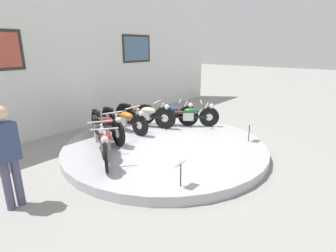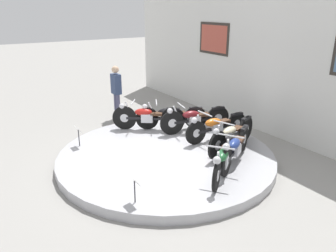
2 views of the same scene
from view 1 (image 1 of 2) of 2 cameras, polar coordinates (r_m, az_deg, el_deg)
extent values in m
plane|color=gray|center=(6.76, -0.66, -5.30)|extent=(60.00, 60.00, 0.00)
cylinder|color=#ADADB2|center=(6.72, -0.67, -4.50)|extent=(5.04, 5.04, 0.20)
cube|color=silver|center=(8.91, -18.75, 14.10)|extent=(14.00, 0.20, 4.50)
cube|color=#2D2823|center=(10.32, -6.82, 16.38)|extent=(1.40, 0.02, 1.00)
cube|color=slate|center=(10.31, -6.80, 16.38)|extent=(1.24, 0.02, 0.84)
cylinder|color=black|center=(5.23, -13.34, -6.27)|extent=(0.45, 0.57, 0.67)
cylinder|color=silver|center=(5.23, -13.34, -6.27)|extent=(0.19, 0.23, 0.24)
cylinder|color=black|center=(6.50, -13.44, -1.65)|extent=(0.45, 0.57, 0.67)
cylinder|color=silver|center=(6.50, -13.44, -1.65)|extent=(0.19, 0.23, 0.24)
cube|color=black|center=(5.86, -13.40, -3.71)|extent=(0.81, 1.03, 0.07)
cube|color=silver|center=(5.82, -13.41, -3.66)|extent=(0.35, 0.38, 0.24)
ellipsoid|color=red|center=(5.67, -13.51, -2.49)|extent=(0.47, 0.51, 0.20)
cube|color=#472D1E|center=(6.02, -13.51, -1.74)|extent=(0.35, 0.38, 0.07)
cube|color=black|center=(6.41, -13.62, 0.77)|extent=(0.30, 0.35, 0.06)
cylinder|color=silver|center=(5.30, -13.50, -3.65)|extent=(0.19, 0.23, 0.54)
cylinder|color=silver|center=(5.32, -13.70, -0.63)|extent=(0.45, 0.35, 0.03)
sphere|color=silver|center=(5.05, -13.60, -2.98)|extent=(0.15, 0.15, 0.15)
cylinder|color=black|center=(5.83, -13.96, -4.08)|extent=(0.36, 0.58, 0.63)
cylinder|color=silver|center=(5.83, -13.96, -4.08)|extent=(0.17, 0.22, 0.22)
cylinder|color=black|center=(7.10, -15.44, -0.37)|extent=(0.36, 0.58, 0.63)
cylinder|color=silver|center=(7.10, -15.44, -0.37)|extent=(0.17, 0.22, 0.22)
cube|color=black|center=(6.46, -14.78, -2.04)|extent=(0.67, 1.11, 0.07)
cube|color=silver|center=(6.41, -14.74, -1.98)|extent=(0.33, 0.38, 0.24)
ellipsoid|color=black|center=(6.27, -14.74, -0.88)|extent=(0.43, 0.53, 0.20)
cube|color=#472D1E|center=(6.62, -15.10, -0.32)|extent=(0.33, 0.38, 0.07)
cube|color=black|center=(7.03, -15.61, 1.72)|extent=(0.26, 0.36, 0.06)
cylinder|color=silver|center=(5.90, -14.29, -1.77)|extent=(0.16, 0.24, 0.54)
cylinder|color=silver|center=(5.93, -14.61, 0.92)|extent=(0.49, 0.29, 0.03)
sphere|color=silver|center=(5.66, -14.12, -1.07)|extent=(0.15, 0.15, 0.15)
cylinder|color=black|center=(6.50, -10.81, -1.54)|extent=(0.21, 0.65, 0.66)
cylinder|color=silver|center=(6.50, -10.81, -1.54)|extent=(0.12, 0.24, 0.23)
cylinder|color=black|center=(7.69, -15.26, 1.06)|extent=(0.21, 0.65, 0.66)
cylinder|color=silver|center=(7.69, -15.26, 1.06)|extent=(0.12, 0.24, 0.23)
cube|color=black|center=(7.08, -13.22, -0.13)|extent=(0.37, 1.22, 0.07)
cube|color=silver|center=(7.04, -13.10, -0.05)|extent=(0.27, 0.36, 0.24)
ellipsoid|color=maroon|center=(6.91, -12.85, 1.02)|extent=(0.33, 0.52, 0.20)
cube|color=#472D1E|center=(7.24, -14.00, 1.34)|extent=(0.27, 0.36, 0.07)
cube|color=black|center=(7.62, -15.42, 3.09)|extent=(0.19, 0.37, 0.06)
cylinder|color=silver|center=(6.57, -11.48, 0.45)|extent=(0.10, 0.25, 0.54)
cylinder|color=silver|center=(6.59, -12.02, 2.83)|extent=(0.53, 0.16, 0.03)
sphere|color=silver|center=(6.35, -10.74, 1.23)|extent=(0.15, 0.15, 0.15)
cylinder|color=black|center=(7.15, -6.15, 0.16)|extent=(0.06, 0.60, 0.60)
cylinder|color=silver|center=(7.15, -6.15, 0.16)|extent=(0.07, 0.21, 0.21)
cylinder|color=black|center=(8.15, -12.79, 1.92)|extent=(0.06, 0.60, 0.60)
cylinder|color=silver|center=(8.15, -12.79, 1.92)|extent=(0.07, 0.21, 0.21)
cube|color=black|center=(7.64, -9.69, 1.10)|extent=(0.08, 1.24, 0.07)
cube|color=silver|center=(7.60, -9.50, 1.19)|extent=(0.20, 0.32, 0.24)
ellipsoid|color=#D16619|center=(7.49, -9.05, 2.24)|extent=(0.23, 0.48, 0.20)
cube|color=#472D1E|center=(7.76, -10.80, 2.37)|extent=(0.20, 0.32, 0.07)
cube|color=black|center=(8.09, -12.91, 3.66)|extent=(0.10, 0.36, 0.06)
cylinder|color=silver|center=(7.20, -7.02, 1.90)|extent=(0.05, 0.25, 0.54)
cylinder|color=silver|center=(7.22, -7.69, 4.03)|extent=(0.54, 0.04, 0.03)
sphere|color=silver|center=(7.02, -5.89, 2.72)|extent=(0.15, 0.15, 0.15)
cylinder|color=black|center=(7.72, -0.67, 1.75)|extent=(0.25, 0.65, 0.66)
cylinder|color=silver|center=(7.72, -0.67, 1.75)|extent=(0.13, 0.24, 0.23)
cylinder|color=black|center=(8.32, -9.29, 2.65)|extent=(0.25, 0.65, 0.66)
cylinder|color=silver|center=(8.32, -9.29, 2.65)|extent=(0.13, 0.24, 0.23)
cube|color=black|center=(7.99, -5.14, 2.22)|extent=(0.43, 1.21, 0.07)
cube|color=silver|center=(7.97, -4.89, 2.33)|extent=(0.29, 0.36, 0.24)
ellipsoid|color=beige|center=(7.89, -4.27, 3.39)|extent=(0.35, 0.52, 0.20)
cube|color=#472D1E|center=(8.06, -6.56, 3.33)|extent=(0.29, 0.36, 0.07)
cube|color=black|center=(8.25, -9.38, 4.54)|extent=(0.20, 0.37, 0.06)
cylinder|color=silver|center=(7.73, -1.69, 3.29)|extent=(0.12, 0.25, 0.54)
cylinder|color=silver|center=(7.71, -2.45, 5.24)|extent=(0.53, 0.19, 0.03)
sphere|color=silver|center=(7.61, -0.26, 4.18)|extent=(0.15, 0.15, 0.15)
cylinder|color=black|center=(8.05, 4.44, 2.20)|extent=(0.36, 0.57, 0.63)
cylinder|color=silver|center=(8.05, 4.44, 2.20)|extent=(0.17, 0.22, 0.22)
cylinder|color=black|center=(8.26, -4.95, 2.58)|extent=(0.36, 0.57, 0.63)
cylinder|color=silver|center=(8.26, -4.95, 2.58)|extent=(0.17, 0.22, 0.22)
cube|color=black|center=(8.13, -0.32, 2.40)|extent=(0.68, 1.11, 0.07)
cube|color=silver|center=(8.11, -0.04, 2.52)|extent=(0.33, 0.38, 0.24)
ellipsoid|color=navy|center=(8.06, 0.67, 3.60)|extent=(0.43, 0.53, 0.20)
cube|color=#472D1E|center=(8.13, -1.85, 3.41)|extent=(0.33, 0.38, 0.07)
cube|color=black|center=(8.20, -4.99, 4.38)|extent=(0.27, 0.36, 0.06)
cylinder|color=silver|center=(8.01, 3.41, 3.63)|extent=(0.16, 0.24, 0.54)
cylinder|color=silver|center=(7.97, 2.66, 5.48)|extent=(0.48, 0.30, 0.03)
sphere|color=silver|center=(7.96, 4.92, 4.55)|extent=(0.15, 0.15, 0.15)
cylinder|color=black|center=(8.04, 8.93, 1.95)|extent=(0.41, 0.51, 0.60)
cylinder|color=silver|center=(8.04, 8.93, 1.95)|extent=(0.18, 0.21, 0.21)
cylinder|color=black|center=(7.98, -0.73, 2.05)|extent=(0.41, 0.51, 0.60)
cylinder|color=silver|center=(7.98, -0.73, 2.05)|extent=(0.18, 0.21, 0.21)
cube|color=black|center=(7.98, 4.12, 2.01)|extent=(0.81, 1.03, 0.07)
cube|color=silver|center=(7.98, 4.41, 2.14)|extent=(0.35, 0.38, 0.24)
ellipsoid|color=#1E562D|center=(7.95, 5.16, 3.25)|extent=(0.47, 0.51, 0.20)
cube|color=#472D1E|center=(7.94, 2.55, 3.00)|extent=(0.35, 0.38, 0.07)
cube|color=black|center=(7.92, -0.73, 3.84)|extent=(0.30, 0.35, 0.06)
cylinder|color=silver|center=(7.98, 7.94, 3.35)|extent=(0.19, 0.23, 0.54)
cylinder|color=silver|center=(7.91, 7.23, 5.19)|extent=(0.45, 0.36, 0.03)
sphere|color=silver|center=(7.97, 9.47, 4.31)|extent=(0.15, 0.15, 0.15)
cylinder|color=#333338|center=(4.64, 2.77, -10.66)|extent=(0.02, 0.02, 0.42)
cube|color=white|center=(4.54, 2.81, -8.14)|extent=(0.26, 0.11, 0.15)
cylinder|color=#333338|center=(7.06, 17.22, -1.52)|extent=(0.02, 0.02, 0.42)
cube|color=white|center=(7.00, 17.38, 0.22)|extent=(0.26, 0.11, 0.15)
cylinder|color=#4C4C6B|center=(5.01, -31.56, -11.07)|extent=(0.13, 0.13, 0.84)
cylinder|color=#4C4C6B|center=(5.06, -29.85, -10.56)|extent=(0.13, 0.13, 0.84)
cube|color=navy|center=(4.77, -32.02, -2.93)|extent=(0.36, 0.22, 0.63)
camera|label=2|loc=(10.78, 40.20, 17.85)|focal=35.00mm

